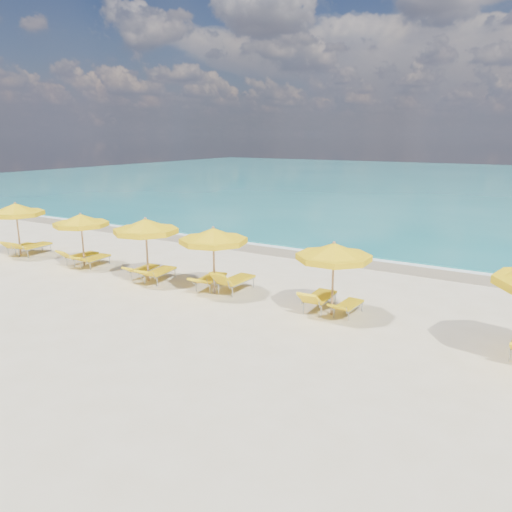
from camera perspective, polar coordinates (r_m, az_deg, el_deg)
The scene contains 20 objects.
ground_plane at distance 17.14m, azimuth -2.62°, elevation -4.92°, with size 120.00×120.00×0.00m, color beige.
ocean at distance 62.36m, azimuth 23.03°, elevation 7.61°, with size 120.00×80.00×0.30m, color #157376.
wet_sand_band at distance 23.40m, azimuth 7.54°, elevation 0.07°, with size 120.00×2.60×0.01m, color tan.
foam_line at distance 24.11m, azimuth 8.31°, elevation 0.46°, with size 120.00×1.20×0.03m, color white.
whitecap_near at distance 34.42m, azimuth 4.91°, elevation 4.53°, with size 14.00×0.36×0.05m, color white.
umbrella_1 at distance 25.29m, azimuth -25.76°, elevation 4.76°, with size 2.65×2.65×2.50m.
umbrella_2 at distance 22.15m, azimuth -19.39°, elevation 3.83°, with size 2.28×2.28×2.30m.
umbrella_3 at distance 19.12m, azimuth -12.50°, elevation 3.28°, with size 2.87×2.87×2.48m.
umbrella_4 at distance 17.25m, azimuth -4.90°, elevation 2.25°, with size 2.68×2.68×2.41m.
umbrella_5 at distance 15.25m, azimuth 8.88°, elevation 0.42°, with size 3.01×3.01×2.35m.
lounger_1_left at distance 26.18m, azimuth -25.33°, elevation 0.77°, with size 0.75×1.67×0.73m.
lounger_1_right at distance 25.51m, azimuth -24.03°, elevation 0.68°, with size 0.85×2.07×0.82m.
lounger_2_left at distance 22.94m, azimuth -19.35°, elevation -0.30°, with size 0.67×1.81×0.79m.
lounger_2_right at distance 22.30m, azimuth -17.97°, elevation -0.61°, with size 0.75×1.85×0.67m.
lounger_3_left at distance 20.11m, azimuth -12.65°, elevation -1.83°, with size 0.71×1.73×0.65m.
lounger_3_right at distance 19.42m, azimuth -10.98°, elevation -2.21°, with size 0.88×1.98×0.73m.
lounger_4_left at distance 18.27m, azimuth -5.22°, elevation -3.03°, with size 0.90×2.01×0.70m.
lounger_4_right at distance 17.88m, azimuth -2.35°, elevation -3.28°, with size 0.73×1.98×0.95m.
lounger_5_left at distance 16.19m, azimuth 7.24°, elevation -5.25°, with size 0.76×1.99×0.87m.
lounger_5_right at distance 15.84m, azimuth 10.45°, elevation -5.98°, with size 0.62×1.67×0.63m.
Camera 1 is at (9.10, -13.45, 5.47)m, focal length 35.00 mm.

